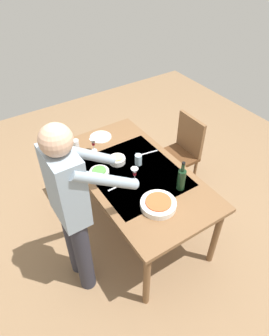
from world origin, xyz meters
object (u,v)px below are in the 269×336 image
Objects in this scene: water_cup_near_right at (76,145)px; person_server at (72,206)px; dinner_plate_near at (101,137)px; wine_bottle at (181,179)px; wine_glass_right at (135,173)px; serving_bowl_pasta at (158,204)px; side_bowl_salad at (99,173)px; wine_glass_left at (93,143)px; dining_table at (134,178)px; chair_near at (182,149)px; side_bowl_bread at (117,160)px; water_cup_near_left at (138,160)px.

person_server is at bearing 154.60° from water_cup_near_right.
dinner_plate_near is at bearing -81.80° from water_cup_near_right.
water_cup_near_right is 0.47× the size of dinner_plate_near.
wine_bottle reaches higher than wine_glass_right.
wine_bottle is at bearing -76.62° from serving_bowl_pasta.
side_bowl_salad is (0.24, 0.23, -0.07)m from wine_glass_right.
wine_glass_left reaches higher than water_cup_near_right.
dinner_plate_near reaches higher than dining_table.
side_bowl_bread is (-0.05, 0.90, 0.28)m from chair_near.
wine_glass_right reaches higher than side_bowl_salad.
wine_glass_left is 1.38× the size of water_cup_near_left.
wine_bottle is (-0.66, 0.62, 0.36)m from chair_near.
water_cup_near_right is (0.55, 0.40, -0.00)m from water_cup_near_left.
side_bowl_bread is at bearing 16.44° from dining_table.
wine_glass_left reaches higher than side_bowl_bread.
wine_bottle is at bearing -152.78° from water_cup_near_right.
dining_table is 15.55× the size of water_cup_near_right.
side_bowl_salad is at bearing -48.00° from person_server.
side_bowl_salad is (0.54, 0.52, -0.08)m from wine_bottle.
dining_table is 11.18× the size of wine_glass_right.
side_bowl_salad is (-0.36, 0.13, -0.07)m from wine_glass_left.
side_bowl_salad is (0.14, 0.30, 0.11)m from dining_table.
wine_glass_left is 1.39× the size of water_cup_near_right.
chair_near reaches higher than serving_bowl_pasta.
dinner_plate_near is (1.14, -0.07, -0.03)m from serving_bowl_pasta.
wine_glass_left is 0.84× the size of side_bowl_salad.
water_cup_near_right is 0.49m from side_bowl_salad.
wine_glass_left reaches higher than side_bowl_salad.
wine_bottle is at bearing -150.94° from dining_table.
water_cup_near_left is at bearing -16.95° from serving_bowl_pasta.
wine_glass_left is (0.90, 0.39, -0.01)m from wine_bottle.
side_bowl_bread is at bearing 172.29° from dinner_plate_near.
water_cup_near_right is at bearing 11.99° from serving_bowl_pasta.
side_bowl_salad reaches higher than dining_table.
water_cup_near_left is at bearing -50.66° from dining_table.
dining_table is at bearing -114.89° from side_bowl_salad.
wine_bottle reaches higher than dining_table.
person_server is 5.71× the size of wine_bottle.
side_bowl_bread is (0.45, -0.65, -0.15)m from person_server.
water_cup_near_right is 0.36× the size of serving_bowl_pasta.
dining_table is 9.38× the size of side_bowl_salad.
wine_glass_left is 0.61m from wine_glass_right.
side_bowl_bread is (-0.41, -0.24, -0.02)m from water_cup_near_right.
water_cup_near_left is 1.01× the size of water_cup_near_right.
water_cup_near_left is 0.68m from water_cup_near_right.
dining_table is 0.34m from side_bowl_salad.
wine_bottle is 0.31m from serving_bowl_pasta.
side_bowl_bread is 0.70× the size of dinner_plate_near.
side_bowl_salad is at bearing 20.25° from serving_bowl_pasta.
side_bowl_bread is (0.32, -0.00, -0.07)m from wine_glass_right.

